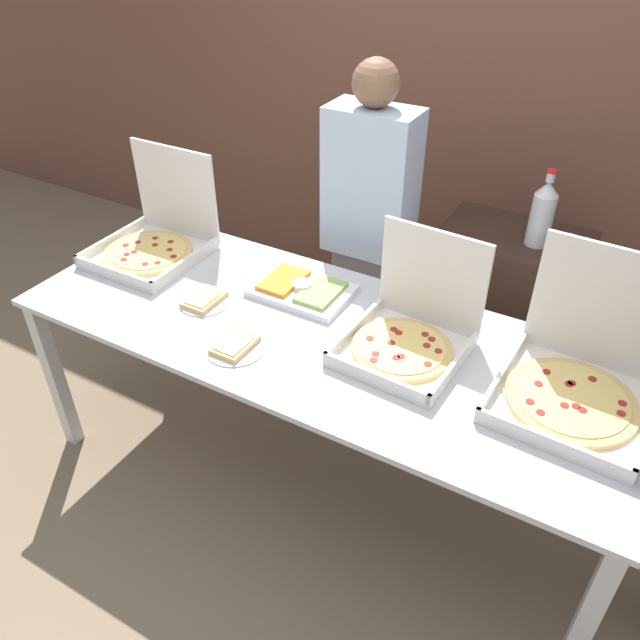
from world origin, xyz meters
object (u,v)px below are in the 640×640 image
(pizza_box_far_left, at_px, (580,377))
(veggie_tray, at_px, (302,289))
(paper_plate_front_right, at_px, (204,300))
(pizza_box_near_left, at_px, (409,332))
(paper_plate_front_left, at_px, (235,346))
(soda_bottle, at_px, (542,213))
(person_guest_plaid, at_px, (368,236))
(pizza_box_near_right, at_px, (155,237))
(soda_can_silver, at_px, (566,250))

(pizza_box_far_left, distance_m, veggie_tray, 1.12)
(pizza_box_far_left, bearing_deg, paper_plate_front_right, -170.18)
(pizza_box_near_left, xyz_separation_m, paper_plate_front_left, (-0.55, -0.32, -0.06))
(pizza_box_near_left, relative_size, paper_plate_front_right, 2.19)
(paper_plate_front_left, relative_size, soda_bottle, 0.67)
(soda_bottle, relative_size, person_guest_plaid, 0.20)
(soda_bottle, bearing_deg, paper_plate_front_left, -125.20)
(pizza_box_far_left, bearing_deg, pizza_box_near_right, -178.53)
(paper_plate_front_left, bearing_deg, pizza_box_near_right, 151.42)
(soda_bottle, distance_m, person_guest_plaid, 0.78)
(soda_bottle, height_order, person_guest_plaid, person_guest_plaid)
(pizza_box_far_left, height_order, paper_plate_front_left, pizza_box_far_left)
(pizza_box_near_right, height_order, person_guest_plaid, person_guest_plaid)
(paper_plate_front_right, bearing_deg, person_guest_plaid, 66.01)
(pizza_box_near_left, xyz_separation_m, person_guest_plaid, (-0.49, 0.65, -0.04))
(person_guest_plaid, bearing_deg, veggie_tray, 85.67)
(soda_can_silver, distance_m, person_guest_plaid, 0.88)
(veggie_tray, relative_size, person_guest_plaid, 0.24)
(paper_plate_front_right, bearing_deg, pizza_box_near_right, 153.86)
(pizza_box_far_left, relative_size, person_guest_plaid, 0.31)
(paper_plate_front_right, bearing_deg, soda_bottle, 41.20)
(paper_plate_front_left, bearing_deg, pizza_box_near_left, 30.14)
(pizza_box_near_left, bearing_deg, pizza_box_near_right, 179.80)
(paper_plate_front_left, bearing_deg, veggie_tray, 86.68)
(pizza_box_far_left, distance_m, paper_plate_front_right, 1.44)
(veggie_tray, height_order, soda_bottle, soda_bottle)
(soda_can_silver, bearing_deg, pizza_box_near_right, -159.56)
(soda_bottle, bearing_deg, soda_can_silver, -38.10)
(pizza_box_near_left, bearing_deg, soda_bottle, 76.51)
(pizza_box_near_left, relative_size, soda_can_silver, 3.66)
(soda_can_silver, bearing_deg, veggie_tray, -147.28)
(paper_plate_front_left, bearing_deg, paper_plate_front_right, 147.84)
(pizza_box_far_left, height_order, paper_plate_front_right, pizza_box_far_left)
(pizza_box_far_left, distance_m, paper_plate_front_left, 1.20)
(veggie_tray, relative_size, soda_bottle, 1.19)
(pizza_box_near_left, height_order, person_guest_plaid, person_guest_plaid)
(paper_plate_front_left, bearing_deg, soda_can_silver, 47.52)
(pizza_box_near_right, bearing_deg, soda_bottle, 25.15)
(paper_plate_front_right, relative_size, person_guest_plaid, 0.12)
(person_guest_plaid, bearing_deg, soda_can_silver, -176.92)
(pizza_box_far_left, bearing_deg, soda_can_silver, 110.17)
(pizza_box_near_right, distance_m, veggie_tray, 0.76)
(soda_bottle, height_order, soda_can_silver, soda_bottle)
(paper_plate_front_left, bearing_deg, pizza_box_far_left, 17.47)
(pizza_box_far_left, height_order, pizza_box_near_right, pizza_box_far_left)
(pizza_box_far_left, xyz_separation_m, pizza_box_near_left, (-0.59, -0.04, -0.01))
(pizza_box_far_left, relative_size, pizza_box_near_left, 1.14)
(pizza_box_far_left, bearing_deg, person_guest_plaid, 152.97)
(person_guest_plaid, bearing_deg, soda_bottle, -168.02)
(veggie_tray, distance_m, person_guest_plaid, 0.54)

